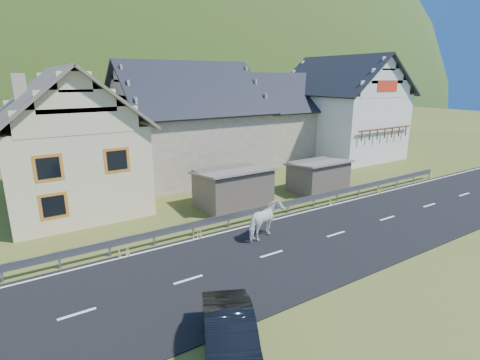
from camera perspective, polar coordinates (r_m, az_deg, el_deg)
ground at (r=19.30m, az=14.40°, el=-8.10°), size 160.00×160.00×0.00m
road at (r=19.30m, az=14.40°, el=-8.04°), size 60.00×7.00×0.04m
lane_markings at (r=19.29m, az=14.41°, el=-7.98°), size 60.00×6.60×0.01m
guardrail at (r=21.57m, az=7.39°, el=-3.60°), size 28.10×0.09×0.75m
shed_left at (r=22.47m, az=-1.11°, el=-1.25°), size 4.30×3.30×2.40m
shed_right at (r=26.00m, az=11.78°, el=0.51°), size 3.80×2.90×2.20m
house_cream at (r=24.28m, az=-24.85°, el=6.46°), size 7.80×9.80×8.30m
house_stone_a at (r=29.66m, az=-8.21°, el=9.63°), size 10.80×9.80×8.90m
house_stone_b at (r=36.58m, az=5.05°, el=10.17°), size 9.80×8.80×8.10m
house_white at (r=38.36m, az=15.15°, el=11.19°), size 8.80×10.80×9.70m
mountain at (r=194.68m, az=-27.04°, el=5.61°), size 440.00×280.00×260.00m
horse at (r=18.04m, az=3.90°, el=-6.17°), size 1.67×2.28×1.75m
car at (r=11.08m, az=-1.50°, el=-22.99°), size 2.96×4.23×1.32m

